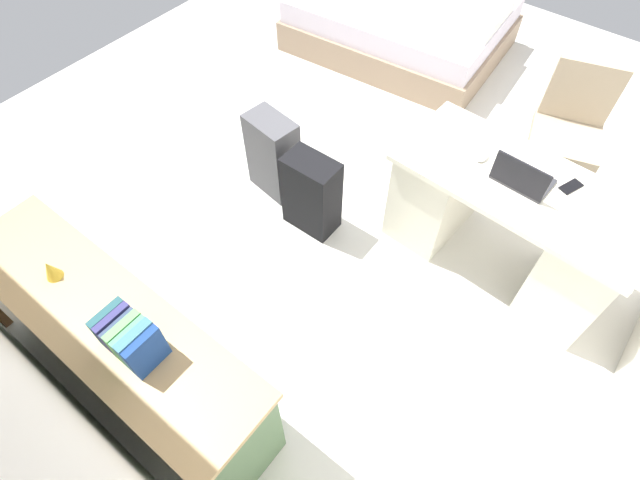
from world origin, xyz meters
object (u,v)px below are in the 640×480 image
suitcase_black (312,194)px  computer_mouse (482,157)px  credenza (126,350)px  figurine_small (51,270)px  desk (506,223)px  cell_phone_near_laptop (571,187)px  office_chair (563,139)px  bed (402,23)px  laptop (522,178)px  suitcase_spare_grey (273,155)px

suitcase_black → computer_mouse: computer_mouse is taller
credenza → figurine_small: 0.56m
desk → credenza: 2.32m
suitcase_black → computer_mouse: bearing=-149.8°
desk → cell_phone_near_laptop: bearing=-149.8°
office_chair → desk: bearing=90.7°
desk → bed: bearing=-43.7°
bed → laptop: laptop is taller
desk → office_chair: office_chair is taller
bed → suitcase_spare_grey: 2.18m
credenza → suitcase_spare_grey: credenza is taller
figurine_small → laptop: bearing=-127.6°
suitcase_black → suitcase_spare_grey: bearing=-14.5°
bed → suitcase_black: 2.38m
suitcase_spare_grey → computer_mouse: (-1.31, -0.41, 0.45)m
desk → credenza: credenza is taller
bed → suitcase_black: size_ratio=3.37×
credenza → laptop: laptop is taller
credenza → figurine_small: size_ratio=16.36×
laptop → figurine_small: bearing=52.4°
laptop → suitcase_black: bearing=22.3°
bed → figurine_small: (-0.33, 3.77, 0.57)m
suitcase_black → desk: bearing=-157.4°
desk → cell_phone_near_laptop: 0.44m
credenza → laptop: 2.32m
bed → cell_phone_near_laptop: size_ratio=14.78×
office_chair → bed: office_chair is taller
office_chair → computer_mouse: bearing=73.3°
credenza → figurine_small: (0.34, 0.00, 0.44)m
bed → laptop: bearing=135.5°
suitcase_black → suitcase_spare_grey: 0.45m
suitcase_black → laptop: size_ratio=1.86×
desk → bed: size_ratio=0.73×
laptop → cell_phone_near_laptop: 0.29m
cell_phone_near_laptop → desk: bearing=50.8°
credenza → figurine_small: bearing=0.3°
desk → figurine_small: size_ratio=13.40×
desk → bed: 2.58m
suitcase_spare_grey → figurine_small: figurine_small is taller
bed → computer_mouse: 2.41m
computer_mouse → suitcase_black: bearing=33.8°
computer_mouse → figurine_small: 2.38m
desk → figurine_small: figurine_small is taller
office_chair → credenza: size_ratio=0.52×
suitcase_black → figurine_small: size_ratio=5.43×
office_chair → cell_phone_near_laptop: office_chair is taller
suitcase_black → cell_phone_near_laptop: size_ratio=4.39×
laptop → cell_phone_near_laptop: laptop is taller
bed → suitcase_black: suitcase_black is taller
suitcase_spare_grey → computer_mouse: 1.44m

